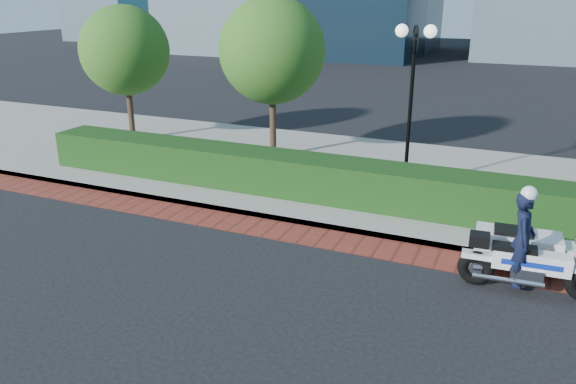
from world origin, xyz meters
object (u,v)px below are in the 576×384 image
at_px(lamppost, 412,82).
at_px(tree_a, 125,51).
at_px(tree_b, 272,51).
at_px(police_motorcycle, 525,249).

xyz_separation_m(lamppost, tree_a, (-10.00, 1.30, 0.26)).
height_order(lamppost, tree_a, tree_a).
bearing_deg(lamppost, tree_a, 172.59).
bearing_deg(tree_b, tree_a, 180.00).
height_order(lamppost, tree_b, tree_b).
height_order(tree_a, tree_b, tree_b).
bearing_deg(police_motorcycle, lamppost, 123.33).
bearing_deg(tree_a, police_motorcycle, -22.37).
bearing_deg(police_motorcycle, tree_b, 140.93).
relative_size(tree_a, police_motorcycle, 1.85).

